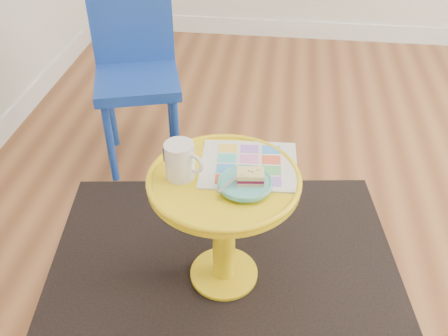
# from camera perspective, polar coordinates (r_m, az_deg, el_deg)

# --- Properties ---
(floor) EXTENTS (4.00, 4.00, 0.00)m
(floor) POSITION_cam_1_polar(r_m,az_deg,el_deg) (2.16, 21.84, -7.77)
(floor) COLOR brown
(floor) RESTS_ON ground
(room_walls) EXTENTS (4.00, 4.00, 4.00)m
(room_walls) POSITION_cam_1_polar(r_m,az_deg,el_deg) (2.87, -1.29, 8.68)
(room_walls) COLOR silver
(room_walls) RESTS_ON ground
(rug) EXTENTS (1.44, 1.27, 0.01)m
(rug) POSITION_cam_1_polar(r_m,az_deg,el_deg) (1.88, 0.00, -12.11)
(rug) COLOR black
(rug) RESTS_ON ground
(side_table) EXTENTS (0.49, 0.49, 0.46)m
(side_table) POSITION_cam_1_polar(r_m,az_deg,el_deg) (1.65, 0.00, -4.69)
(side_table) COLOR yellow
(side_table) RESTS_ON ground
(chair) EXTENTS (0.45, 0.45, 0.81)m
(chair) POSITION_cam_1_polar(r_m,az_deg,el_deg) (2.28, -10.07, 11.68)
(chair) COLOR #183B9D
(chair) RESTS_ON ground
(newspaper) EXTENTS (0.33, 0.28, 0.01)m
(newspaper) POSITION_cam_1_polar(r_m,az_deg,el_deg) (1.62, 2.86, 0.36)
(newspaper) COLOR silver
(newspaper) RESTS_ON side_table
(mug) EXTENTS (0.13, 0.09, 0.12)m
(mug) POSITION_cam_1_polar(r_m,az_deg,el_deg) (1.54, -5.00, 0.95)
(mug) COLOR silver
(mug) RESTS_ON side_table
(plate) EXTENTS (0.17, 0.17, 0.02)m
(plate) POSITION_cam_1_polar(r_m,az_deg,el_deg) (1.52, 2.42, -1.79)
(plate) COLOR #53B0A9
(plate) RESTS_ON newspaper
(cake_slice) EXTENTS (0.09, 0.06, 0.04)m
(cake_slice) POSITION_cam_1_polar(r_m,az_deg,el_deg) (1.50, 3.03, -0.97)
(cake_slice) COLOR #D3BC8C
(cake_slice) RESTS_ON plate
(fork) EXTENTS (0.08, 0.13, 0.00)m
(fork) POSITION_cam_1_polar(r_m,az_deg,el_deg) (1.52, 1.13, -1.35)
(fork) COLOR silver
(fork) RESTS_ON plate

